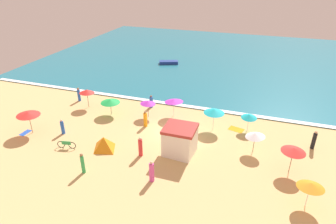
# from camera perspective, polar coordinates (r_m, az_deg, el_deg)

# --- Properties ---
(ground_plane) EXTENTS (60.00, 60.00, 0.00)m
(ground_plane) POSITION_cam_1_polar(r_m,az_deg,el_deg) (29.85, -0.20, -3.87)
(ground_plane) COLOR #D8B775
(ocean_water) EXTENTS (60.00, 44.00, 0.10)m
(ocean_water) POSITION_cam_1_polar(r_m,az_deg,el_deg) (55.04, 9.49, 10.54)
(ocean_water) COLOR teal
(ocean_water) RESTS_ON ground_plane
(wave_breaker_foam) EXTENTS (57.00, 0.70, 0.01)m
(wave_breaker_foam) POSITION_cam_1_polar(r_m,az_deg,el_deg) (35.11, 3.15, 1.29)
(wave_breaker_foam) COLOR white
(wave_breaker_foam) RESTS_ON ocean_water
(lifeguard_cabana) EXTENTS (2.81, 2.64, 2.69)m
(lifeguard_cabana) POSITION_cam_1_polar(r_m,az_deg,el_deg) (25.95, 2.34, -5.54)
(lifeguard_cabana) COLOR white
(lifeguard_cabana) RESTS_ON ground_plane
(beach_umbrella_0) EXTENTS (1.86, 1.83, 2.10)m
(beach_umbrella_0) POSITION_cam_1_polar(r_m,az_deg,el_deg) (26.96, 16.78, -4.33)
(beach_umbrella_0) COLOR #4C3823
(beach_umbrella_0) RESTS_ON ground_plane
(beach_umbrella_1) EXTENTS (2.48, 2.48, 2.30)m
(beach_umbrella_1) POSITION_cam_1_polar(r_m,az_deg,el_deg) (35.43, -15.69, 3.94)
(beach_umbrella_1) COLOR #4C3823
(beach_umbrella_1) RESTS_ON ground_plane
(beach_umbrella_2) EXTENTS (3.01, 3.01, 1.89)m
(beach_umbrella_2) POSITION_cam_1_polar(r_m,az_deg,el_deg) (33.11, -11.30, 2.13)
(beach_umbrella_2) COLOR #4C3823
(beach_umbrella_2) RESTS_ON ground_plane
(beach_umbrella_3) EXTENTS (2.59, 2.59, 2.35)m
(beach_umbrella_3) POSITION_cam_1_polar(r_m,az_deg,el_deg) (25.34, 23.48, -6.87)
(beach_umbrella_3) COLOR #4C3823
(beach_umbrella_3) RESTS_ON ground_plane
(beach_umbrella_4) EXTENTS (2.95, 2.95, 2.19)m
(beach_umbrella_4) POSITION_cam_1_polar(r_m,az_deg,el_deg) (31.99, 1.15, 2.27)
(beach_umbrella_4) COLOR silver
(beach_umbrella_4) RESTS_ON ground_plane
(beach_umbrella_5) EXTENTS (2.11, 2.10, 1.97)m
(beach_umbrella_5) POSITION_cam_1_polar(r_m,az_deg,el_deg) (32.04, -3.97, 1.90)
(beach_umbrella_5) COLOR #4C3823
(beach_umbrella_5) RESTS_ON ground_plane
(beach_umbrella_6) EXTENTS (3.06, 3.06, 2.38)m
(beach_umbrella_6) POSITION_cam_1_polar(r_m,az_deg,el_deg) (31.78, -25.80, -0.31)
(beach_umbrella_6) COLOR #4C3823
(beach_umbrella_6) RESTS_ON ground_plane
(beach_umbrella_7) EXTENTS (2.48, 2.48, 2.35)m
(beach_umbrella_7) POSITION_cam_1_polar(r_m,az_deg,el_deg) (29.64, 9.06, 0.19)
(beach_umbrella_7) COLOR silver
(beach_umbrella_7) RESTS_ON ground_plane
(beach_umbrella_8) EXTENTS (1.69, 1.72, 1.91)m
(beach_umbrella_8) POSITION_cam_1_polar(r_m,az_deg,el_deg) (30.37, 15.67, -0.79)
(beach_umbrella_8) COLOR silver
(beach_umbrella_8) RESTS_ON ground_plane
(beach_umbrella_9) EXTENTS (2.29, 2.31, 2.11)m
(beach_umbrella_9) POSITION_cam_1_polar(r_m,az_deg,el_deg) (22.66, 26.27, -12.79)
(beach_umbrella_9) COLOR silver
(beach_umbrella_9) RESTS_ON ground_plane
(beach_tent) EXTENTS (2.55, 2.42, 1.27)m
(beach_tent) POSITION_cam_1_polar(r_m,az_deg,el_deg) (27.51, -12.48, -5.98)
(beach_tent) COLOR orange
(beach_tent) RESTS_ON ground_plane
(parked_bicycle) EXTENTS (1.80, 0.42, 0.76)m
(parked_bicycle) POSITION_cam_1_polar(r_m,az_deg,el_deg) (28.73, -19.34, -6.05)
(parked_bicycle) COLOR black
(parked_bicycle) RESTS_ON ground_plane
(beachgoer_0) EXTENTS (0.47, 0.47, 1.61)m
(beachgoer_0) POSITION_cam_1_polar(r_m,az_deg,el_deg) (31.02, -20.04, -2.80)
(beachgoer_0) COLOR blue
(beachgoer_0) RESTS_ON ground_plane
(beachgoer_1) EXTENTS (0.50, 0.50, 1.76)m
(beachgoer_1) POSITION_cam_1_polar(r_m,az_deg,el_deg) (37.89, -17.13, 3.29)
(beachgoer_1) COLOR blue
(beachgoer_1) RESTS_ON ground_plane
(beachgoer_2) EXTENTS (0.40, 0.40, 1.87)m
(beachgoer_2) POSITION_cam_1_polar(r_m,az_deg,el_deg) (24.88, -16.43, -9.68)
(beachgoer_2) COLOR green
(beachgoer_2) RESTS_ON ground_plane
(beachgoer_3) EXTENTS (0.46, 0.46, 1.91)m
(beachgoer_3) POSITION_cam_1_polar(r_m,az_deg,el_deg) (25.97, -5.45, -6.87)
(beachgoer_3) COLOR red
(beachgoer_3) RESTS_ON ground_plane
(beachgoer_4) EXTENTS (0.47, 0.47, 1.88)m
(beachgoer_4) POSITION_cam_1_polar(r_m,az_deg,el_deg) (23.14, -3.24, -11.67)
(beachgoer_4) COLOR #D84CA5
(beachgoer_4) RESTS_ON ground_plane
(beachgoer_5) EXTENTS (0.40, 0.40, 1.86)m
(beachgoer_5) POSITION_cam_1_polar(r_m,az_deg,el_deg) (30.00, 26.77, -4.99)
(beachgoer_5) COLOR black
(beachgoer_5) RESTS_ON ground_plane
(beachgoer_6) EXTENTS (0.41, 0.41, 1.77)m
(beachgoer_6) POSITION_cam_1_polar(r_m,az_deg,el_deg) (30.52, -4.47, -1.45)
(beachgoer_6) COLOR orange
(beachgoer_6) RESTS_ON ground_plane
(beachgoer_7) EXTENTS (0.45, 0.45, 1.53)m
(beachgoer_7) POSITION_cam_1_polar(r_m,az_deg,el_deg) (34.68, -3.33, 2.03)
(beachgoer_7) COLOR blue
(beachgoer_7) RESTS_ON ground_plane
(beach_towel_0) EXTENTS (1.74, 1.36, 0.01)m
(beach_towel_0) POSITION_cam_1_polar(r_m,az_deg,el_deg) (31.04, 13.25, -3.34)
(beach_towel_0) COLOR orange
(beach_towel_0) RESTS_ON ground_plane
(beach_towel_1) EXTENTS (1.20, 1.31, 0.01)m
(beach_towel_1) POSITION_cam_1_polar(r_m,az_deg,el_deg) (27.66, 0.96, -6.61)
(beach_towel_1) COLOR blue
(beach_towel_1) RESTS_ON ground_plane
(beach_towel_2) EXTENTS (0.68, 1.24, 0.01)m
(beach_towel_2) POSITION_cam_1_polar(r_m,az_deg,el_deg) (33.03, -26.23, -3.67)
(beach_towel_2) COLOR blue
(beach_towel_2) RESTS_ON ground_plane
(small_boat_0) EXTENTS (3.38, 2.27, 0.50)m
(small_boat_0) POSITION_cam_1_polar(r_m,az_deg,el_deg) (50.46, 0.13, 9.75)
(small_boat_0) COLOR navy
(small_boat_0) RESTS_ON ocean_water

